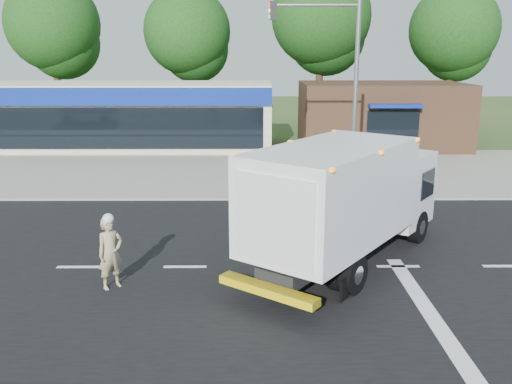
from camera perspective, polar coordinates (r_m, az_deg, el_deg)
ground at (r=15.41m, az=3.77°, el=-7.89°), size 120.00×120.00×0.00m
road_asphalt at (r=15.41m, az=3.77°, el=-7.88°), size 60.00×14.00×0.02m
sidewalk at (r=23.17m, az=2.37°, el=0.01°), size 60.00×2.40×0.12m
parking_apron at (r=28.83m, az=1.84°, el=2.81°), size 60.00×9.00×0.02m
lane_markings at (r=14.33m, az=9.62°, el=-9.79°), size 55.20×7.00×0.01m
ems_box_truck at (r=15.17m, az=9.51°, el=-0.28°), size 6.74×7.88×3.55m
emergency_worker at (r=14.24m, az=-15.07°, el=-6.11°), size 0.81×0.79×1.99m
retail_strip_mall at (r=35.25m, az=-13.43°, el=7.88°), size 18.00×6.20×4.00m
brown_storefront at (r=35.34m, az=13.03°, el=7.90°), size 10.00×6.70×4.00m
traffic_signal_pole at (r=22.09m, az=8.82°, el=11.92°), size 3.51×0.25×8.00m
background_trees at (r=42.39m, az=0.00°, el=16.60°), size 36.77×7.39×12.10m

